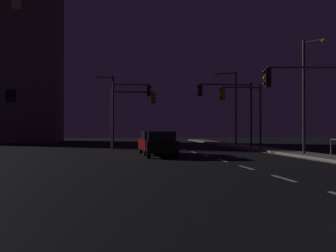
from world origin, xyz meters
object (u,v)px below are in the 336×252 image
traffic_light_near_left (308,91)px  traffic_light_mid_left (243,104)px  street_lamp_corner (308,85)px  traffic_light_far_center (129,102)px  street_lamp_across_street (232,100)px  building_distant (2,28)px  traffic_light_far_right (228,101)px  street_lamp_median (110,103)px  car_oncoming (155,142)px  traffic_light_near_right (131,107)px  car (161,143)px

traffic_light_near_left → traffic_light_mid_left: 11.59m
street_lamp_corner → traffic_light_mid_left: bearing=107.7°
traffic_light_near_left → traffic_light_far_center: bearing=119.7°
street_lamp_across_street → building_distant: building_distant is taller
traffic_light_mid_left → traffic_light_far_center: traffic_light_far_center is taller
traffic_light_far_right → street_lamp_median: bearing=133.5°
car_oncoming → traffic_light_far_right: 9.40m
street_lamp_across_street → street_lamp_median: size_ratio=1.01×
traffic_light_near_left → street_lamp_corner: bearing=63.8°
car_oncoming → street_lamp_corner: street_lamp_corner is taller
traffic_light_far_right → street_lamp_corner: street_lamp_corner is taller
traffic_light_near_left → traffic_light_mid_left: bearing=88.5°
traffic_light_near_left → traffic_light_near_right: (-8.28, 15.53, -0.04)m
car → building_distant: size_ratio=0.15×
traffic_light_near_right → street_lamp_across_street: bearing=26.4°
traffic_light_near_right → car_oncoming: bearing=-80.7°
traffic_light_far_center → street_lamp_across_street: (10.67, 5.79, 0.65)m
traffic_light_near_right → building_distant: building_distant is taller
street_lamp_corner → traffic_light_far_center: bearing=137.5°
car → car_oncoming: size_ratio=1.00×
traffic_light_near_right → street_lamp_median: bearing=102.5°
traffic_light_near_right → traffic_light_mid_left: traffic_light_mid_left is taller
traffic_light_near_left → traffic_light_far_right: bearing=91.2°
car_oncoming → street_lamp_median: size_ratio=0.61×
traffic_light_near_right → car: bearing=-82.4°
traffic_light_near_left → street_lamp_corner: 5.55m
car_oncoming → traffic_light_far_right: bearing=39.9°
traffic_light_far_right → street_lamp_across_street: size_ratio=0.75×
car → street_lamp_across_street: (9.10, 15.31, 3.80)m
traffic_light_near_left → traffic_light_mid_left: traffic_light_mid_left is taller
traffic_light_near_right → street_lamp_median: 8.76m
building_distant → traffic_light_mid_left: bearing=-45.1°
traffic_light_far_right → traffic_light_far_center: bearing=171.2°
traffic_light_near_right → traffic_light_mid_left: size_ratio=1.01×
traffic_light_near_left → street_lamp_across_street: 20.84m
car → traffic_light_near_right: 10.60m
car_oncoming → traffic_light_far_center: size_ratio=0.78×
traffic_light_far_center → traffic_light_far_right: traffic_light_far_center is taller
traffic_light_far_right → street_lamp_across_street: street_lamp_across_street is taller
traffic_light_far_right → street_lamp_across_street: 7.50m
traffic_light_far_right → street_lamp_median: (-9.88, 10.40, 0.32)m
street_lamp_median → street_lamp_across_street: bearing=-15.1°
street_lamp_median → street_lamp_corner: bearing=-56.6°
car_oncoming → street_lamp_corner: 10.60m
traffic_light_mid_left → street_lamp_median: 16.29m
car → traffic_light_near_left: traffic_light_near_left is taller
traffic_light_far_center → building_distant: size_ratio=0.19×
traffic_light_mid_left → street_lamp_median: street_lamp_median is taller
traffic_light_near_right → street_lamp_corner: street_lamp_corner is taller
traffic_light_near_left → building_distant: (-24.29, 36.27, 11.28)m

